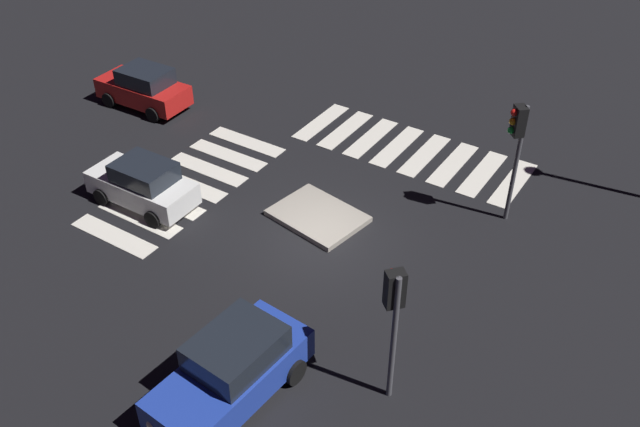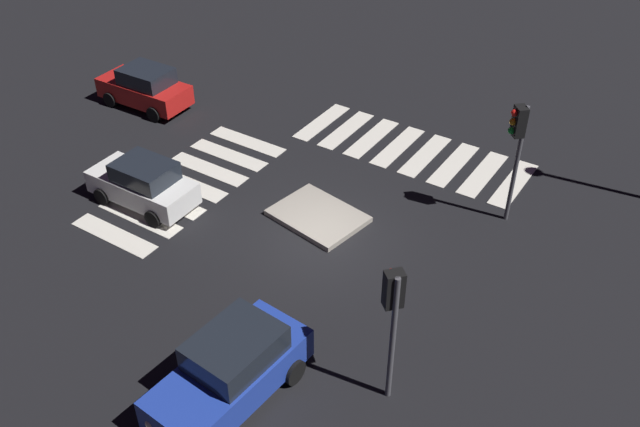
% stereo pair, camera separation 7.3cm
% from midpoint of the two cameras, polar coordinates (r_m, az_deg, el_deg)
% --- Properties ---
extents(ground_plane, '(80.00, 80.00, 0.00)m').
position_cam_midpoint_polar(ground_plane, '(22.17, -0.09, -2.07)').
color(ground_plane, black).
extents(traffic_island, '(3.20, 2.62, 0.18)m').
position_cam_midpoint_polar(traffic_island, '(22.97, -0.27, -0.20)').
color(traffic_island, gray).
rests_on(traffic_island, ground).
extents(car_blue, '(2.27, 4.39, 1.86)m').
position_cam_midpoint_polar(car_blue, '(17.24, -7.28, -12.55)').
color(car_blue, '#1E389E').
rests_on(car_blue, ground).
extents(car_white, '(3.81, 1.83, 1.64)m').
position_cam_midpoint_polar(car_white, '(23.96, -14.32, 2.35)').
color(car_white, silver).
rests_on(car_white, ground).
extents(car_red, '(3.98, 1.94, 1.71)m').
position_cam_midpoint_polar(car_red, '(30.09, -14.22, 9.89)').
color(car_red, red).
rests_on(car_red, ground).
extents(traffic_light_south, '(0.53, 0.54, 4.13)m').
position_cam_midpoint_polar(traffic_light_south, '(22.07, 15.65, 6.11)').
color(traffic_light_south, '#47474C').
rests_on(traffic_light_south, ground).
extents(traffic_light_west, '(0.53, 0.54, 3.84)m').
position_cam_midpoint_polar(traffic_light_west, '(15.85, 5.91, -7.39)').
color(traffic_light_west, '#47474C').
rests_on(traffic_light_west, ground).
extents(crosswalk_near, '(8.75, 3.20, 0.02)m').
position_cam_midpoint_polar(crosswalk_near, '(26.70, 7.31, 5.09)').
color(crosswalk_near, silver).
rests_on(crosswalk_near, ground).
extents(crosswalk_side, '(3.20, 7.60, 0.02)m').
position_cam_midpoint_polar(crosswalk_side, '(25.06, -10.89, 2.35)').
color(crosswalk_side, silver).
rests_on(crosswalk_side, ground).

